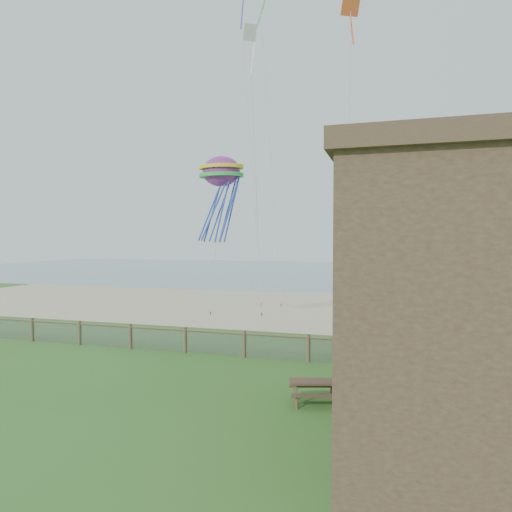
{
  "coord_description": "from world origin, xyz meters",
  "views": [
    {
      "loc": [
        6.45,
        -13.98,
        5.45
      ],
      "look_at": [
        -0.02,
        8.0,
        4.65
      ],
      "focal_mm": 32.0,
      "sensor_mm": 36.0,
      "label": 1
    }
  ],
  "objects": [
    {
      "name": "kite_white",
      "position": [
        -2.0,
        13.39,
        17.49
      ],
      "size": [
        1.76,
        1.98,
        2.64
      ],
      "primitive_type": null,
      "rotation": [
        0.44,
        0.0,
        0.57
      ],
      "color": "white"
    },
    {
      "name": "ground",
      "position": [
        0.0,
        0.0,
        0.0
      ],
      "size": [
        160.0,
        160.0,
        0.0
      ],
      "primitive_type": "plane",
      "color": "#316021",
      "rests_on": "ground"
    },
    {
      "name": "kite_red",
      "position": [
        4.26,
        11.87,
        17.84
      ],
      "size": [
        1.8,
        1.99,
        2.4
      ],
      "primitive_type": null,
      "rotation": [
        0.44,
        0.0,
        0.46
      ],
      "color": "orange"
    },
    {
      "name": "ocean",
      "position": [
        0.0,
        66.0,
        0.0
      ],
      "size": [
        160.0,
        68.0,
        0.02
      ],
      "primitive_type": "cube",
      "color": "slate",
      "rests_on": "ground"
    },
    {
      "name": "sand_beach",
      "position": [
        0.0,
        22.0,
        0.0
      ],
      "size": [
        72.0,
        20.0,
        0.02
      ],
      "primitive_type": "cube",
      "color": "#C8B190",
      "rests_on": "ground"
    },
    {
      "name": "picnic_table",
      "position": [
        4.08,
        1.01,
        0.35
      ],
      "size": [
        1.94,
        1.66,
        0.7
      ],
      "primitive_type": null,
      "rotation": [
        0.0,
        0.0,
        0.28
      ],
      "color": "brown",
      "rests_on": "ground"
    },
    {
      "name": "kite_green",
      "position": [
        -2.83,
        18.34,
        22.72
      ],
      "size": [
        1.7,
        2.08,
        2.81
      ],
      "primitive_type": null,
      "rotation": [
        0.44,
        0.0,
        0.41
      ],
      "color": "green"
    },
    {
      "name": "octopus_kite",
      "position": [
        -4.13,
        13.92,
        8.32
      ],
      "size": [
        3.56,
        3.04,
        6.18
      ],
      "primitive_type": null,
      "rotation": [
        0.0,
        0.0,
        0.36
      ],
      "color": "red"
    },
    {
      "name": "chainlink_fence",
      "position": [
        0.0,
        6.0,
        0.55
      ],
      "size": [
        36.2,
        0.2,
        1.25
      ],
      "primitive_type": null,
      "color": "brown",
      "rests_on": "ground"
    }
  ]
}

